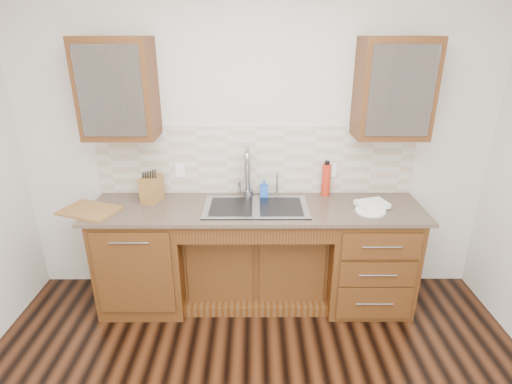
{
  "coord_description": "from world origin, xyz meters",
  "views": [
    {
      "loc": [
        -0.01,
        -1.52,
        2.23
      ],
      "look_at": [
        0.0,
        1.4,
        1.05
      ],
      "focal_mm": 28.0,
      "sensor_mm": 36.0,
      "label": 1
    }
  ],
  "objects_px": {
    "water_bottle": "(326,180)",
    "plate": "(370,211)",
    "knife_block": "(152,189)",
    "cutting_board": "(90,210)",
    "soap_bottle": "(264,189)"
  },
  "relations": [
    {
      "from": "water_bottle",
      "to": "plate",
      "type": "height_order",
      "value": "water_bottle"
    },
    {
      "from": "plate",
      "to": "knife_block",
      "type": "bearing_deg",
      "value": 172.79
    },
    {
      "from": "knife_block",
      "to": "cutting_board",
      "type": "relative_size",
      "value": 0.51
    },
    {
      "from": "soap_bottle",
      "to": "knife_block",
      "type": "bearing_deg",
      "value": -176.05
    },
    {
      "from": "soap_bottle",
      "to": "plate",
      "type": "bearing_deg",
      "value": -20.83
    },
    {
      "from": "water_bottle",
      "to": "plate",
      "type": "xyz_separation_m",
      "value": [
        0.3,
        -0.35,
        -0.13
      ]
    },
    {
      "from": "soap_bottle",
      "to": "plate",
      "type": "relative_size",
      "value": 0.65
    },
    {
      "from": "knife_block",
      "to": "water_bottle",
      "type": "bearing_deg",
      "value": 23.23
    },
    {
      "from": "soap_bottle",
      "to": "cutting_board",
      "type": "relative_size",
      "value": 0.36
    },
    {
      "from": "cutting_board",
      "to": "soap_bottle",
      "type": "bearing_deg",
      "value": 11.99
    },
    {
      "from": "plate",
      "to": "cutting_board",
      "type": "distance_m",
      "value": 2.21
    },
    {
      "from": "plate",
      "to": "cutting_board",
      "type": "xyz_separation_m",
      "value": [
        -2.21,
        0.01,
        0.0
      ]
    },
    {
      "from": "plate",
      "to": "knife_block",
      "type": "xyz_separation_m",
      "value": [
        -1.76,
        0.22,
        0.1
      ]
    },
    {
      "from": "water_bottle",
      "to": "plate",
      "type": "relative_size",
      "value": 1.17
    },
    {
      "from": "plate",
      "to": "soap_bottle",
      "type": "bearing_deg",
      "value": 160.06
    }
  ]
}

